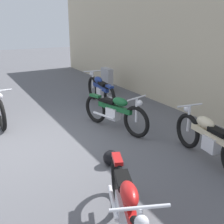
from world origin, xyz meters
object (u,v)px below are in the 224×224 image
Objects in this scene: stone_marker at (107,80)px; motorcycle_cream at (210,139)px; motorcycle_red at (126,205)px; helmet at (111,158)px; motorcycle_green at (115,112)px; motorcycle_blue at (100,90)px.

motorcycle_cream is (5.52, -0.83, 0.02)m from stone_marker.
motorcycle_red is 2.47m from motorcycle_cream.
stone_marker is 7.12m from motorcycle_red.
helmet is at bearing 73.20° from motorcycle_cream.
motorcycle_green reaches higher than motorcycle_red.
motorcycle_red reaches higher than stone_marker.
stone_marker is at bearing 174.92° from motorcycle_red.
stone_marker is 0.42× the size of motorcycle_green.
motorcycle_green is at bearing 25.90° from motorcycle_cream.
motorcycle_green is at bearing 147.98° from helmet.
helmet is 0.15× the size of motorcycle_red.
stone_marker is at bearing 139.01° from motorcycle_green.
motorcycle_blue is (-3.47, 1.54, 0.31)m from helmet.
stone_marker is at bearing 152.68° from helmet.
motorcycle_blue reaches higher than helmet.
stone_marker is 0.40× the size of motorcycle_blue.
motorcycle_green is 0.98× the size of motorcycle_cream.
motorcycle_cream is (-0.87, 2.32, 0.00)m from motorcycle_red.
helmet is 0.14× the size of motorcycle_green.
motorcycle_blue is (-5.08, 2.23, 0.01)m from motorcycle_red.
motorcycle_blue reaches higher than motorcycle_cream.
helmet is 0.14× the size of motorcycle_cream.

